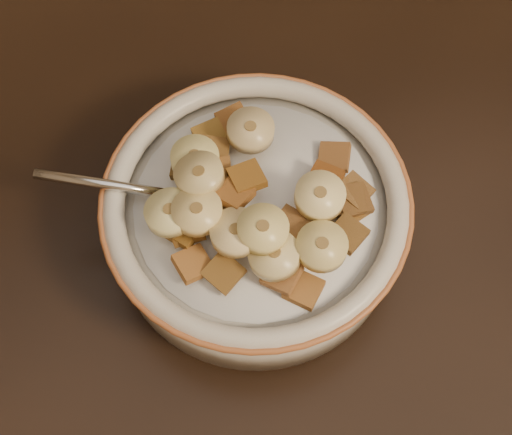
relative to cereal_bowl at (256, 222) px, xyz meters
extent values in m
cylinder|color=silver|center=(0.00, 0.00, 0.00)|extent=(0.19, 0.19, 0.05)
cylinder|color=white|center=(0.00, 0.00, 0.02)|extent=(0.16, 0.16, 0.00)
ellipsoid|color=#BBBBBB|center=(-0.03, 0.01, 0.03)|extent=(0.06, 0.05, 0.01)
cube|color=brown|center=(0.06, -0.01, 0.03)|extent=(0.03, 0.03, 0.01)
cube|color=#95622E|center=(-0.05, -0.03, 0.03)|extent=(0.03, 0.02, 0.01)
cube|color=brown|center=(0.00, 0.07, 0.03)|extent=(0.02, 0.02, 0.01)
cube|color=brown|center=(-0.03, -0.04, 0.03)|extent=(0.03, 0.03, 0.01)
cube|color=brown|center=(0.01, -0.03, 0.04)|extent=(0.03, 0.03, 0.01)
cube|color=brown|center=(-0.05, -0.01, 0.03)|extent=(0.02, 0.02, 0.01)
cube|color=#944F1F|center=(0.00, -0.03, 0.04)|extent=(0.03, 0.03, 0.01)
cube|color=brown|center=(0.05, 0.00, 0.04)|extent=(0.03, 0.03, 0.01)
cube|color=brown|center=(-0.02, -0.01, 0.04)|extent=(0.03, 0.03, 0.01)
cube|color=brown|center=(0.06, -0.02, 0.03)|extent=(0.02, 0.02, 0.01)
cube|color=brown|center=(-0.04, 0.04, 0.03)|extent=(0.03, 0.03, 0.01)
cube|color=brown|center=(-0.04, 0.00, 0.04)|extent=(0.02, 0.02, 0.01)
cube|color=brown|center=(-0.02, 0.04, 0.03)|extent=(0.03, 0.03, 0.01)
cube|color=brown|center=(-0.02, 0.06, 0.03)|extent=(0.02, 0.02, 0.01)
cube|color=olive|center=(0.01, -0.06, 0.03)|extent=(0.03, 0.03, 0.01)
cube|color=#9A6122|center=(-0.05, -0.01, 0.03)|extent=(0.03, 0.03, 0.01)
cube|color=brown|center=(0.00, -0.05, 0.03)|extent=(0.03, 0.03, 0.01)
cube|color=brown|center=(0.05, -0.04, 0.03)|extent=(0.03, 0.03, 0.01)
cube|color=brown|center=(0.00, 0.01, 0.05)|extent=(0.02, 0.02, 0.01)
cube|color=brown|center=(0.06, -0.02, 0.03)|extent=(0.03, 0.03, 0.01)
cube|color=brown|center=(0.06, 0.02, 0.03)|extent=(0.03, 0.03, 0.01)
cube|color=#945023|center=(-0.01, 0.00, 0.05)|extent=(0.03, 0.03, 0.01)
cube|color=olive|center=(0.02, -0.03, 0.04)|extent=(0.03, 0.03, 0.01)
cube|color=brown|center=(0.01, -0.04, 0.03)|extent=(0.03, 0.03, 0.01)
cube|color=brown|center=(0.06, -0.02, 0.03)|extent=(0.02, 0.02, 0.01)
cube|color=brown|center=(0.05, 0.00, 0.03)|extent=(0.03, 0.03, 0.01)
cube|color=#955A24|center=(-0.02, 0.02, 0.04)|extent=(0.02, 0.02, 0.01)
cylinder|color=#F8D787|center=(-0.02, -0.03, 0.05)|extent=(0.04, 0.04, 0.01)
cylinder|color=#F5DB79|center=(0.00, -0.03, 0.05)|extent=(0.04, 0.04, 0.01)
cylinder|color=#FADDA1|center=(0.03, -0.02, 0.05)|extent=(0.04, 0.04, 0.01)
cylinder|color=#D5BA7E|center=(0.01, 0.04, 0.04)|extent=(0.04, 0.04, 0.01)
cylinder|color=#F8D987|center=(-0.04, -0.01, 0.05)|extent=(0.04, 0.04, 0.01)
cylinder|color=#F8E8A8|center=(-0.05, 0.00, 0.05)|extent=(0.04, 0.04, 0.01)
cylinder|color=#CDC27C|center=(-0.03, 0.03, 0.04)|extent=(0.04, 0.04, 0.01)
cylinder|color=#DDC885|center=(-0.03, 0.02, 0.05)|extent=(0.03, 0.03, 0.02)
cylinder|color=#EAD583|center=(0.03, -0.05, 0.05)|extent=(0.03, 0.03, 0.01)
cylinder|color=#FFEA94|center=(0.00, -0.04, 0.04)|extent=(0.04, 0.04, 0.02)
camera|label=1|loc=(-0.06, -0.20, 0.43)|focal=50.00mm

